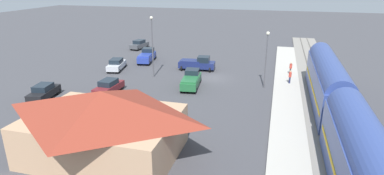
{
  "coord_description": "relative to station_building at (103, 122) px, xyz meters",
  "views": [
    {
      "loc": [
        -8.43,
        41.47,
        13.34
      ],
      "look_at": [
        0.91,
        7.42,
        1.0
      ],
      "focal_mm": 29.58,
      "sensor_mm": 36.0,
      "label": 1
    }
  ],
  "objects": [
    {
      "name": "pickup_blue",
      "position": [
        8.33,
        -27.91,
        -1.75
      ],
      "size": [
        2.77,
        5.64,
        2.14
      ],
      "color": "#283D9E",
      "rests_on": "ground"
    },
    {
      "name": "pedestrian_waiting_far",
      "position": [
        -14.5,
        -25.84,
        -1.5
      ],
      "size": [
        0.36,
        0.36,
        1.71
      ],
      "color": "#333338",
      "rests_on": "platform"
    },
    {
      "name": "ground_plane",
      "position": [
        -4.0,
        -22.0,
        -2.78
      ],
      "size": [
        200.0,
        200.0,
        0.0
      ],
      "primitive_type": "plane",
      "color": "#424247"
    },
    {
      "name": "sedan_charcoal",
      "position": [
        13.81,
        -36.97,
        -1.9
      ],
      "size": [
        2.43,
        4.71,
        1.74
      ],
      "color": "#47494F",
      "rests_on": "ground"
    },
    {
      "name": "sedan_silver",
      "position": [
        10.84,
        -22.1,
        -1.9
      ],
      "size": [
        2.7,
        4.78,
        1.74
      ],
      "color": "silver",
      "rests_on": "ground"
    },
    {
      "name": "light_pole_lot_center",
      "position": [
        4.14,
        -20.39,
        2.48
      ],
      "size": [
        0.44,
        0.44,
        8.44
      ],
      "color": "#515156",
      "rests_on": "ground"
    },
    {
      "name": "platform",
      "position": [
        -14.0,
        -22.0,
        -2.63
      ],
      "size": [
        3.2,
        46.0,
        0.3
      ],
      "color": "#B7B2A8",
      "rests_on": "ground"
    },
    {
      "name": "pickup_green",
      "position": [
        -2.2,
        -17.45,
        -1.75
      ],
      "size": [
        2.57,
        5.59,
        2.14
      ],
      "color": "#236638",
      "rests_on": "ground"
    },
    {
      "name": "pickup_navy",
      "position": [
        -0.99,
        -25.39,
        -1.75
      ],
      "size": [
        5.53,
        2.8,
        2.14
      ],
      "color": "navy",
      "rests_on": "ground"
    },
    {
      "name": "pedestrian_on_platform",
      "position": [
        -14.34,
        -21.53,
        -1.5
      ],
      "size": [
        0.36,
        0.36,
        1.71
      ],
      "color": "#23284C",
      "rests_on": "platform"
    },
    {
      "name": "light_pole_near_platform",
      "position": [
        -11.2,
        -19.74,
        1.78
      ],
      "size": [
        0.44,
        0.44,
        7.17
      ],
      "color": "#515156",
      "rests_on": "ground"
    },
    {
      "name": "sedan_black",
      "position": [
        13.11,
        -8.98,
        -1.9
      ],
      "size": [
        2.58,
        4.75,
        1.74
      ],
      "color": "black",
      "rests_on": "ground"
    },
    {
      "name": "railway_track",
      "position": [
        -18.0,
        -22.0,
        -2.68
      ],
      "size": [
        4.8,
        70.0,
        0.3
      ],
      "color": "gray",
      "rests_on": "ground"
    },
    {
      "name": "sedan_maroon",
      "position": [
        6.8,
        -12.57,
        -1.9
      ],
      "size": [
        1.98,
        4.56,
        1.74
      ],
      "color": "maroon",
      "rests_on": "ground"
    },
    {
      "name": "station_building",
      "position": [
        0.0,
        0.0,
        0.0
      ],
      "size": [
        12.06,
        8.74,
        5.34
      ],
      "color": "tan",
      "rests_on": "ground"
    }
  ]
}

